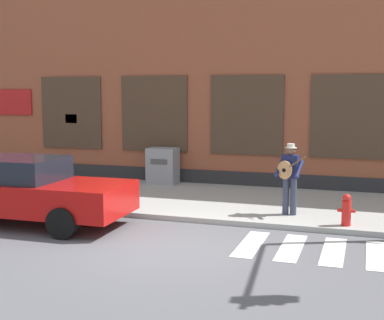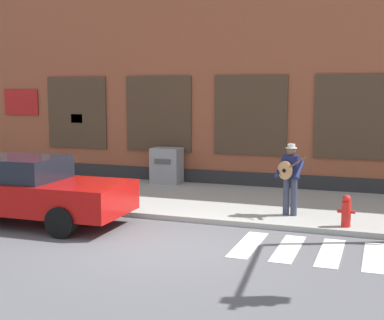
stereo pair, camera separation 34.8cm
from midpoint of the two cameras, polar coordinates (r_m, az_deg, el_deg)
ground_plane at (r=10.74m, az=-1.15°, el=-9.02°), size 160.00×160.00×0.00m
sidewalk at (r=14.51m, az=4.68°, el=-4.48°), size 28.00×4.57×0.12m
building_backdrop at (r=18.39m, az=8.37°, el=10.34°), size 28.00×4.06×8.05m
crosswalk at (r=10.56m, az=19.87°, el=-9.72°), size 5.20×1.90×0.01m
red_car at (r=12.81m, az=-16.22°, el=-3.10°), size 4.63×2.05×1.53m
busker at (r=12.70m, az=11.15°, el=-1.56°), size 0.72×0.60×1.69m
utility_box at (r=16.93m, az=-2.13°, el=-0.60°), size 0.92×0.68×1.13m
fire_hydrant at (r=12.06m, az=16.93°, el=-5.23°), size 0.38×0.20×0.70m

